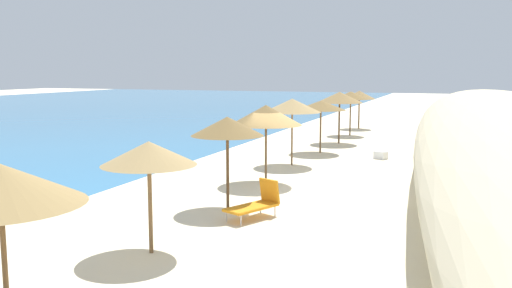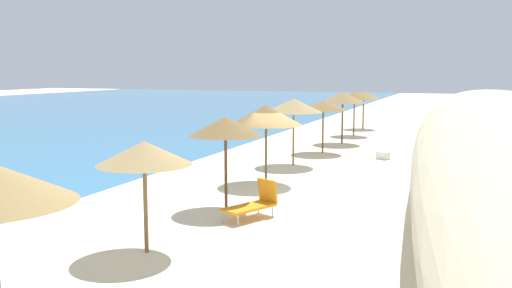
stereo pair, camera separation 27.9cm
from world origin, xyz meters
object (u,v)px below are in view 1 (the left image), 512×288
at_px(beach_umbrella_4, 227,126).
at_px(lounge_chair_0, 256,203).
at_px(beach_umbrella_9, 351,95).
at_px(cooler_box, 381,155).
at_px(beach_umbrella_5, 266,115).
at_px(beach_umbrella_6, 292,106).
at_px(beach_umbrella_8, 340,97).
at_px(beach_umbrella_3, 149,154).
at_px(beach_umbrella_7, 321,105).
at_px(beach_umbrella_10, 359,95).
at_px(beach_umbrella_2, 0,184).

relative_size(beach_umbrella_4, lounge_chair_0, 1.58).
distance_m(beach_umbrella_4, lounge_chair_0, 2.33).
relative_size(beach_umbrella_9, cooler_box, 4.76).
distance_m(beach_umbrella_5, lounge_chair_0, 4.97).
height_order(beach_umbrella_4, beach_umbrella_6, beach_umbrella_6).
bearing_deg(beach_umbrella_8, beach_umbrella_5, 179.00).
bearing_deg(cooler_box, beach_umbrella_4, 164.76).
relative_size(beach_umbrella_5, lounge_chair_0, 1.64).
relative_size(beach_umbrella_6, beach_umbrella_8, 1.00).
bearing_deg(beach_umbrella_3, beach_umbrella_7, 0.14).
bearing_deg(beach_umbrella_10, beach_umbrella_8, -177.87).
xyz_separation_m(beach_umbrella_4, beach_umbrella_10, (23.10, 0.26, -0.10)).
height_order(beach_umbrella_10, cooler_box, beach_umbrella_10).
bearing_deg(beach_umbrella_7, beach_umbrella_6, 175.71).
xyz_separation_m(beach_umbrella_3, lounge_chair_0, (3.47, -1.15, -1.77)).
bearing_deg(beach_umbrella_2, beach_umbrella_8, -1.05).
distance_m(beach_umbrella_7, lounge_chair_0, 12.30).
xyz_separation_m(beach_umbrella_7, cooler_box, (-0.89, -2.98, -2.11)).
distance_m(beach_umbrella_6, beach_umbrella_9, 11.36).
distance_m(beach_umbrella_2, beach_umbrella_10, 30.92).
xyz_separation_m(beach_umbrella_6, beach_umbrella_9, (11.36, -0.30, -0.07)).
height_order(beach_umbrella_7, cooler_box, beach_umbrella_7).
relative_size(lounge_chair_0, cooler_box, 3.01).
relative_size(beach_umbrella_6, cooler_box, 4.97).
distance_m(beach_umbrella_7, beach_umbrella_8, 3.71).
xyz_separation_m(beach_umbrella_9, cooler_box, (-8.43, -2.97, -2.25)).
height_order(beach_umbrella_2, beach_umbrella_3, beach_umbrella_2).
distance_m(beach_umbrella_9, lounge_chair_0, 19.78).
relative_size(beach_umbrella_7, cooler_box, 4.49).
xyz_separation_m(lounge_chair_0, cooler_box, (11.21, -1.80, -0.24)).
bearing_deg(beach_umbrella_8, beach_umbrella_7, 178.01).
bearing_deg(beach_umbrella_9, beach_umbrella_4, -179.74).
height_order(beach_umbrella_5, beach_umbrella_6, beach_umbrella_6).
xyz_separation_m(beach_umbrella_6, beach_umbrella_8, (7.52, -0.42, -0.01)).
height_order(beach_umbrella_9, cooler_box, beach_umbrella_9).
bearing_deg(beach_umbrella_4, beach_umbrella_2, 177.14).
height_order(beach_umbrella_2, lounge_chair_0, beach_umbrella_2).
bearing_deg(cooler_box, beach_umbrella_6, 131.85).
bearing_deg(beach_umbrella_2, lounge_chair_0, -11.63).
xyz_separation_m(beach_umbrella_2, beach_umbrella_5, (11.59, -0.22, 0.17)).
relative_size(beach_umbrella_5, beach_umbrella_9, 1.03).
xyz_separation_m(beach_umbrella_4, beach_umbrella_7, (11.49, 0.10, -0.10)).
distance_m(beach_umbrella_4, beach_umbrella_10, 23.10).
bearing_deg(lounge_chair_0, beach_umbrella_3, 95.97).
height_order(beach_umbrella_7, beach_umbrella_8, beach_umbrella_8).
height_order(beach_umbrella_6, beach_umbrella_9, beach_umbrella_6).
xyz_separation_m(beach_umbrella_4, beach_umbrella_5, (3.77, 0.17, 0.03)).
bearing_deg(beach_umbrella_5, beach_umbrella_4, -177.46).
bearing_deg(beach_umbrella_6, lounge_chair_0, -169.90).
distance_m(beach_umbrella_8, beach_umbrella_10, 7.92).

